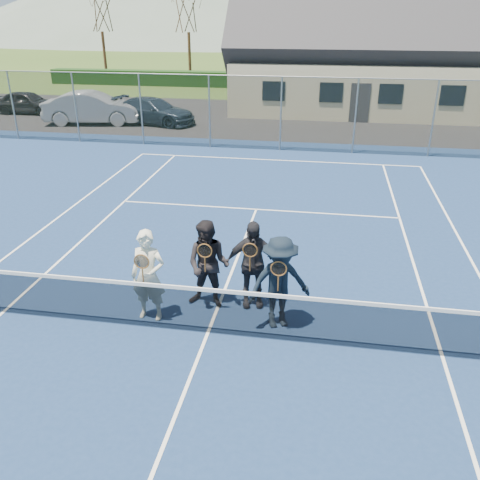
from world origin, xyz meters
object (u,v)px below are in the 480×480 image
(car_c, at_px, (153,111))
(clubhouse, at_px, (371,37))
(player_b, at_px, (209,265))
(car_b, at_px, (93,108))
(car_a, at_px, (27,102))
(player_d, at_px, (279,283))
(tennis_net, at_px, (207,309))
(player_a, at_px, (148,276))
(player_c, at_px, (252,264))

(car_c, xyz_separation_m, clubhouse, (11.01, 6.12, 3.34))
(clubhouse, bearing_deg, player_b, -100.30)
(car_b, relative_size, player_b, 2.73)
(car_b, height_order, player_b, player_b)
(car_a, xyz_separation_m, player_b, (14.77, -18.45, 0.29))
(car_a, xyz_separation_m, clubhouse, (18.96, 4.58, 3.36))
(car_c, bearing_deg, player_d, -141.08)
(tennis_net, bearing_deg, clubhouse, 80.54)
(car_b, bearing_deg, player_a, -162.26)
(player_b, relative_size, player_d, 1.00)
(clubhouse, distance_m, player_c, 23.31)
(car_c, relative_size, tennis_net, 0.39)
(player_c, bearing_deg, player_a, -156.69)
(car_b, relative_size, player_d, 2.73)
(player_a, distance_m, player_d, 2.44)
(player_c, bearing_deg, car_c, 114.55)
(car_b, distance_m, tennis_net, 20.06)
(tennis_net, relative_size, player_b, 6.49)
(tennis_net, relative_size, player_d, 6.49)
(car_a, height_order, car_b, car_b)
(clubhouse, distance_m, player_a, 24.41)
(tennis_net, bearing_deg, player_c, 60.50)
(car_c, distance_m, clubhouse, 13.03)
(car_b, relative_size, player_c, 2.73)
(player_b, distance_m, player_c, 0.84)
(car_c, bearing_deg, player_a, -148.10)
(car_c, height_order, player_a, player_a)
(car_b, relative_size, player_a, 2.73)
(clubhouse, distance_m, player_b, 23.61)
(tennis_net, relative_size, player_c, 6.49)
(tennis_net, xyz_separation_m, clubhouse, (4.00, 24.00, 3.45))
(car_a, relative_size, player_a, 2.06)
(clubhouse, bearing_deg, tennis_net, -99.46)
(car_a, xyz_separation_m, car_b, (4.91, -2.05, 0.18))
(car_c, xyz_separation_m, player_b, (6.82, -16.91, 0.27))
(player_b, height_order, player_c, same)
(player_a, xyz_separation_m, player_c, (1.83, 0.79, -0.00))
(car_a, distance_m, car_b, 5.33)
(clubhouse, relative_size, player_c, 8.67)
(car_c, bearing_deg, player_b, -144.48)
(car_c, distance_m, tennis_net, 19.20)
(player_c, bearing_deg, player_b, -168.60)
(car_b, height_order, tennis_net, car_b)
(player_a, relative_size, player_c, 1.00)
(player_b, bearing_deg, tennis_net, -79.05)
(tennis_net, xyz_separation_m, player_c, (0.64, 1.13, 0.38))
(car_a, bearing_deg, player_c, -139.46)
(car_a, relative_size, car_b, 0.76)
(tennis_net, relative_size, player_a, 6.49)
(car_c, distance_m, player_a, 18.47)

